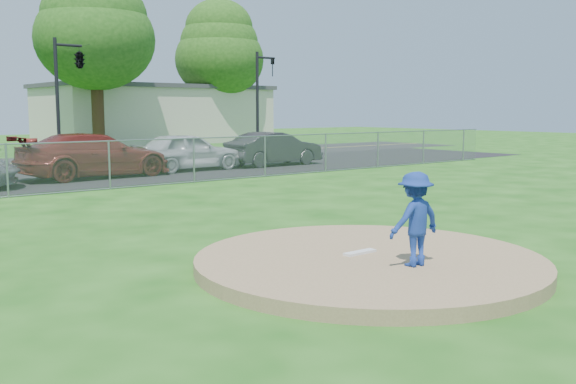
# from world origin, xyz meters

# --- Properties ---
(ground) EXTENTS (120.00, 120.00, 0.00)m
(ground) POSITION_xyz_m (0.00, 10.00, 0.00)
(ground) COLOR #184F11
(ground) RESTS_ON ground
(pitchers_mound) EXTENTS (5.40, 5.40, 0.20)m
(pitchers_mound) POSITION_xyz_m (0.00, 0.00, 0.10)
(pitchers_mound) COLOR #8F714E
(pitchers_mound) RESTS_ON ground
(pitching_rubber) EXTENTS (0.60, 0.15, 0.04)m
(pitching_rubber) POSITION_xyz_m (0.00, 0.20, 0.22)
(pitching_rubber) COLOR white
(pitching_rubber) RESTS_ON pitchers_mound
(chain_link_fence) EXTENTS (40.00, 0.06, 1.50)m
(chain_link_fence) POSITION_xyz_m (0.00, 12.00, 0.75)
(chain_link_fence) COLOR gray
(chain_link_fence) RESTS_ON ground
(parking_lot) EXTENTS (50.00, 8.00, 0.01)m
(parking_lot) POSITION_xyz_m (0.00, 16.50, 0.01)
(parking_lot) COLOR black
(parking_lot) RESTS_ON ground
(commercial_building) EXTENTS (16.40, 9.40, 4.30)m
(commercial_building) POSITION_xyz_m (16.00, 38.00, 2.16)
(commercial_building) COLOR beige
(commercial_building) RESTS_ON ground
(tree_right) EXTENTS (7.28, 7.28, 11.63)m
(tree_right) POSITION_xyz_m (9.00, 32.00, 7.65)
(tree_right) COLOR #352113
(tree_right) RESTS_ON ground
(tree_far_right) EXTENTS (6.72, 6.72, 10.74)m
(tree_far_right) POSITION_xyz_m (20.00, 35.00, 7.06)
(tree_far_right) COLOR #3C2315
(tree_far_right) RESTS_ON ground
(traffic_signal_center) EXTENTS (1.42, 2.48, 5.60)m
(traffic_signal_center) POSITION_xyz_m (3.97, 22.00, 4.61)
(traffic_signal_center) COLOR black
(traffic_signal_center) RESTS_ON ground
(traffic_signal_right) EXTENTS (1.28, 0.20, 5.60)m
(traffic_signal_right) POSITION_xyz_m (14.24, 22.00, 3.36)
(traffic_signal_right) COLOR black
(traffic_signal_right) RESTS_ON ground
(pitcher) EXTENTS (0.93, 0.59, 1.37)m
(pitcher) POSITION_xyz_m (0.06, -0.84, 0.88)
(pitcher) COLOR navy
(pitcher) RESTS_ON pitchers_mound
(parked_car_darkred) EXTENTS (5.65, 2.53, 1.61)m
(parked_car_darkred) POSITION_xyz_m (2.02, 15.61, 0.81)
(parked_car_darkred) COLOR maroon
(parked_car_darkred) RESTS_ON parking_lot
(parked_car_pearl) EXTENTS (4.56, 1.93, 1.54)m
(parked_car_pearl) POSITION_xyz_m (6.01, 15.94, 0.78)
(parked_car_pearl) COLOR silver
(parked_car_pearl) RESTS_ON parking_lot
(parked_car_charcoal) EXTENTS (4.47, 1.60, 1.47)m
(parked_car_charcoal) POSITION_xyz_m (10.24, 15.64, 0.74)
(parked_car_charcoal) COLOR #252528
(parked_car_charcoal) RESTS_ON parking_lot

